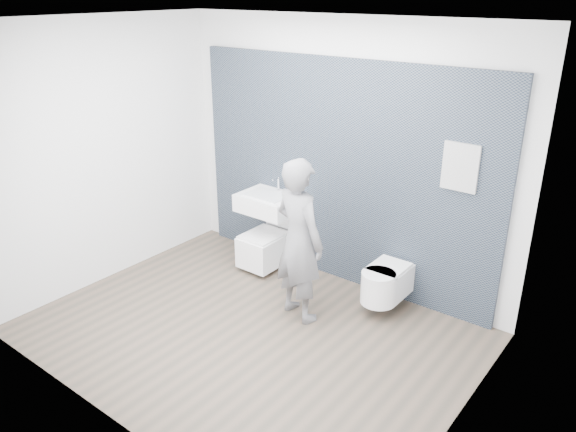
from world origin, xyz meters
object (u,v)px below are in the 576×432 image
Objects in this scene: washbasin at (268,203)px; visitor at (299,240)px; toilet_square at (266,246)px; toilet_rounded at (384,283)px.

visitor reaches higher than washbasin.
toilet_square is at bearing -90.00° from washbasin.
visitor reaches higher than toilet_square.
toilet_rounded is at bearing -123.45° from visitor.
toilet_rounded is 1.00m from visitor.
toilet_rounded is (1.54, -0.01, 0.05)m from toilet_square.
visitor is at bearing -35.36° from washbasin.
toilet_rounded is (1.54, -0.06, -0.48)m from washbasin.
washbasin is at bearing -22.22° from visitor.
washbasin is 0.84× the size of toilet_square.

